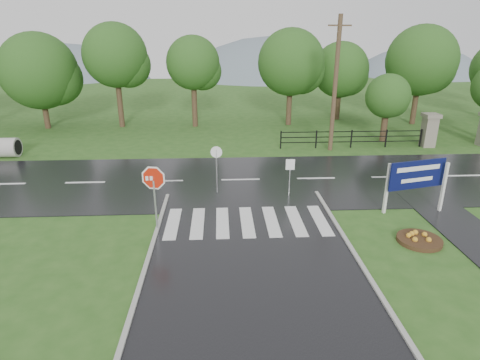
{
  "coord_description": "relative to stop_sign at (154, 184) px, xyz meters",
  "views": [
    {
      "loc": [
        -1.05,
        -9.65,
        7.28
      ],
      "look_at": [
        -0.23,
        6.0,
        1.5
      ],
      "focal_mm": 30.0,
      "sensor_mm": 36.0,
      "label": 1
    }
  ],
  "objects": [
    {
      "name": "reg_sign_round",
      "position": [
        2.33,
        3.75,
        -0.48
      ],
      "size": [
        0.54,
        0.08,
        2.34
      ],
      "color": "#939399",
      "rests_on": "ground"
    },
    {
      "name": "stop_sign",
      "position": [
        0.0,
        0.0,
        0.0
      ],
      "size": [
        1.22,
        0.29,
        2.81
      ],
      "color": "#939399",
      "rests_on": "ground"
    },
    {
      "name": "main_road",
      "position": [
        3.55,
        5.48,
        -1.95
      ],
      "size": [
        90.0,
        8.0,
        0.04
      ],
      "primitive_type": "cube",
      "color": "black",
      "rests_on": "ground"
    },
    {
      "name": "pillar_west",
      "position": [
        16.55,
        11.48,
        -0.77
      ],
      "size": [
        1.0,
        1.0,
        2.24
      ],
      "color": "gray",
      "rests_on": "ground"
    },
    {
      "name": "utility_pole_east",
      "position": [
        9.77,
        10.98,
        2.28
      ],
      "size": [
        1.48,
        0.3,
        8.33
      ],
      "color": "#473523",
      "rests_on": "ground"
    },
    {
      "name": "flower_bed",
      "position": [
        9.8,
        -1.44,
        -1.83
      ],
      "size": [
        1.61,
        1.61,
        0.32
      ],
      "color": "#332111",
      "rests_on": "ground"
    },
    {
      "name": "ground",
      "position": [
        3.55,
        -4.52,
        -1.95
      ],
      "size": [
        120.0,
        120.0,
        0.0
      ],
      "primitive_type": "plane",
      "color": "#2B551C",
      "rests_on": "ground"
    },
    {
      "name": "walkway",
      "position": [
        12.05,
        -0.52,
        -1.95
      ],
      "size": [
        2.2,
        11.0,
        0.04
      ],
      "primitive_type": "cube",
      "color": "black",
      "rests_on": "ground"
    },
    {
      "name": "estate_billboard",
      "position": [
        10.71,
        1.15,
        -0.34
      ],
      "size": [
        2.61,
        0.71,
        2.34
      ],
      "color": "silver",
      "rests_on": "ground"
    },
    {
      "name": "reg_sign_small",
      "position": [
        5.71,
        3.14,
        -0.61
      ],
      "size": [
        0.41,
        0.06,
        1.85
      ],
      "color": "#939399",
      "rests_on": "ground"
    },
    {
      "name": "crosswalk",
      "position": [
        3.55,
        0.48,
        -1.89
      ],
      "size": [
        6.5,
        2.8,
        0.02
      ],
      "color": "silver",
      "rests_on": "ground"
    },
    {
      "name": "hills",
      "position": [
        7.04,
        60.48,
        -17.48
      ],
      "size": [
        102.0,
        48.0,
        48.0
      ],
      "color": "slate",
      "rests_on": "ground"
    },
    {
      "name": "fence_west",
      "position": [
        11.3,
        11.48,
        -1.22
      ],
      "size": [
        9.58,
        0.08,
        1.2
      ],
      "color": "black",
      "rests_on": "ground"
    },
    {
      "name": "treeline",
      "position": [
        4.55,
        19.48,
        -1.95
      ],
      "size": [
        83.2,
        5.2,
        10.0
      ],
      "color": "#214D18",
      "rests_on": "ground"
    },
    {
      "name": "entrance_tree_left",
      "position": [
        14.07,
        12.98,
        1.22
      ],
      "size": [
        3.02,
        3.02,
        4.71
      ],
      "color": "#3D2B1C",
      "rests_on": "ground"
    }
  ]
}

